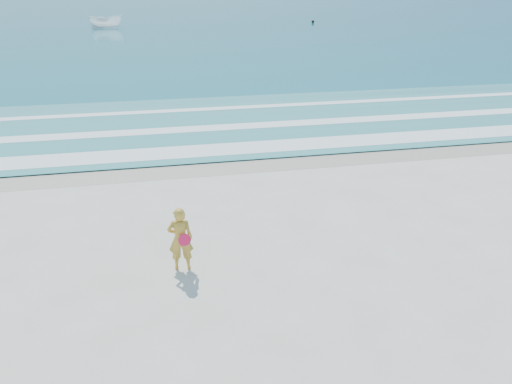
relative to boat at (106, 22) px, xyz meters
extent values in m
plane|color=silver|center=(6.71, -59.28, -0.83)|extent=(400.00, 400.00, 0.00)
cube|color=#B2A893|center=(6.71, -50.28, -0.83)|extent=(400.00, 2.40, 0.00)
cube|color=#19727F|center=(6.71, 45.72, -0.81)|extent=(400.00, 190.00, 0.04)
cube|color=#59B7AD|center=(6.71, -45.28, -0.78)|extent=(400.00, 10.00, 0.01)
cube|color=white|center=(6.71, -48.98, -0.78)|extent=(400.00, 1.40, 0.01)
cube|color=white|center=(6.71, -46.08, -0.78)|extent=(400.00, 0.90, 0.01)
cube|color=white|center=(6.71, -42.78, -0.78)|extent=(400.00, 0.60, 0.01)
imported|color=white|center=(0.00, 0.00, 0.00)|extent=(4.23, 1.97, 1.58)
sphere|color=black|center=(27.03, 1.78, -0.59)|extent=(0.39, 0.39, 0.39)
imported|color=gold|center=(5.25, -56.86, -0.09)|extent=(0.57, 0.40, 1.48)
cylinder|color=#ED1547|center=(5.33, -57.04, -0.02)|extent=(0.27, 0.08, 0.27)
camera|label=1|loc=(4.92, -66.50, 5.16)|focal=35.00mm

